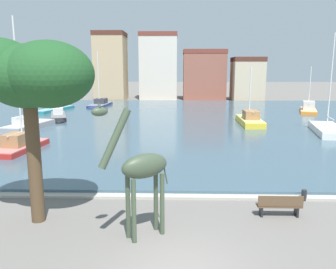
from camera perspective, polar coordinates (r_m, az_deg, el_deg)
harbor_water at (r=39.57m, az=1.64°, el=2.42°), size 81.65×47.37×0.25m
quay_edge_coping at (r=16.30m, az=1.67°, el=-10.26°), size 81.65×0.50×0.12m
giraffe_statue at (r=11.98m, az=-4.48°, el=-5.75°), size 2.52×1.97×4.93m
sailboat_teal at (r=50.41m, az=-17.77°, el=3.99°), size 3.35×9.00×7.85m
sailboat_white at (r=34.58m, az=24.73°, el=0.75°), size 3.56×7.89×9.00m
sailboat_red at (r=26.70m, az=-22.97°, el=-1.67°), size 2.42×5.99×9.43m
sailboat_navy at (r=53.81m, az=-11.31°, el=4.83°), size 2.64×7.68×8.53m
sailboat_black at (r=41.70m, az=-17.73°, el=2.85°), size 4.00×7.62×7.03m
sailboat_yellow at (r=37.36m, az=13.25°, el=2.33°), size 2.16×7.59×6.12m
sailboat_grey at (r=36.01m, az=-21.66°, el=1.44°), size 3.23×7.16×5.75m
sailboat_orange at (r=49.98m, az=22.21°, el=3.87°), size 3.97×7.24×6.24m
shade_tree at (r=13.63m, az=-21.92°, el=9.14°), size 4.82×3.36×7.04m
mooring_bollard at (r=17.11m, az=21.62°, el=-9.34°), size 0.24×0.24×0.50m
park_bench at (r=14.95m, az=18.00°, el=-11.07°), size 1.80×0.44×0.92m
townhouse_end_terrace at (r=67.43m, az=-9.46°, el=11.07°), size 5.72×6.47×12.68m
townhouse_wide_warehouse at (r=68.66m, az=-1.57°, el=11.23°), size 7.33×5.87×12.74m
townhouse_tall_gabled at (r=68.44m, az=6.01°, el=9.84°), size 8.25×5.82×9.54m
townhouse_corner_house at (r=67.80m, az=13.00°, el=8.99°), size 5.78×6.10×8.05m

